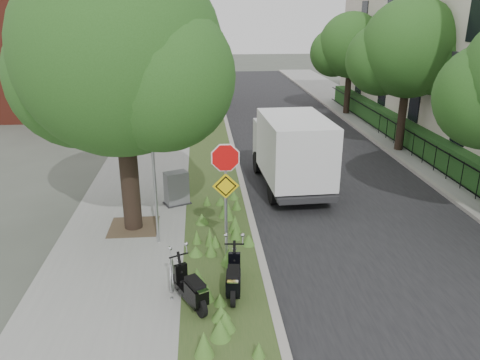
# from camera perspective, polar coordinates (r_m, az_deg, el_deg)

# --- Properties ---
(ground) EXTENTS (120.00, 120.00, 0.00)m
(ground) POSITION_cam_1_polar(r_m,az_deg,el_deg) (11.75, 5.50, -11.45)
(ground) COLOR #4C5147
(ground) RESTS_ON ground
(sidewalk_near) EXTENTS (3.50, 60.00, 0.12)m
(sidewalk_near) POSITION_cam_1_polar(r_m,az_deg,el_deg) (20.87, -11.02, 2.80)
(sidewalk_near) COLOR gray
(sidewalk_near) RESTS_ON ground
(verge) EXTENTS (2.00, 60.00, 0.12)m
(verge) POSITION_cam_1_polar(r_m,az_deg,el_deg) (20.75, -3.45, 3.04)
(verge) COLOR #324C20
(verge) RESTS_ON ground
(kerb_near) EXTENTS (0.20, 60.00, 0.13)m
(kerb_near) POSITION_cam_1_polar(r_m,az_deg,el_deg) (20.79, -0.69, 3.13)
(kerb_near) COLOR #9E9991
(kerb_near) RESTS_ON ground
(road) EXTENTS (7.00, 60.00, 0.01)m
(road) POSITION_cam_1_polar(r_m,az_deg,el_deg) (21.34, 8.74, 3.17)
(road) COLOR black
(road) RESTS_ON ground
(kerb_far) EXTENTS (0.20, 60.00, 0.13)m
(kerb_far) POSITION_cam_1_polar(r_m,az_deg,el_deg) (22.40, 17.51, 3.43)
(kerb_far) COLOR #9E9991
(kerb_far) RESTS_ON ground
(footpath_far) EXTENTS (3.20, 60.00, 0.12)m
(footpath_far) POSITION_cam_1_polar(r_m,az_deg,el_deg) (23.09, 21.42, 3.44)
(footpath_far) COLOR gray
(footpath_far) RESTS_ON ground
(street_tree_main) EXTENTS (6.21, 5.54, 7.66)m
(street_tree_main) POSITION_cam_1_polar(r_m,az_deg,el_deg) (12.94, -14.77, 13.57)
(street_tree_main) COLOR black
(street_tree_main) RESTS_ON ground
(bare_post) EXTENTS (0.08, 0.08, 4.00)m
(bare_post) POSITION_cam_1_polar(r_m,az_deg,el_deg) (12.37, -10.43, 0.84)
(bare_post) COLOR #A5A8AD
(bare_post) RESTS_ON ground
(bike_hoop) EXTENTS (0.06, 0.78, 0.77)m
(bike_hoop) POSITION_cam_1_polar(r_m,az_deg,el_deg) (10.84, -8.31, -11.44)
(bike_hoop) COLOR #A5A8AD
(bike_hoop) RESTS_ON ground
(sign_assembly) EXTENTS (0.94, 0.08, 3.22)m
(sign_assembly) POSITION_cam_1_polar(r_m,az_deg,el_deg) (11.10, -1.76, 0.05)
(sign_assembly) COLOR #A5A8AD
(sign_assembly) RESTS_ON ground
(fence_far) EXTENTS (0.04, 24.00, 1.00)m
(fence_far) POSITION_cam_1_polar(r_m,az_deg,el_deg) (22.51, 19.33, 4.91)
(fence_far) COLOR black
(fence_far) RESTS_ON ground
(hedge_far) EXTENTS (1.00, 24.00, 1.10)m
(hedge_far) POSITION_cam_1_polar(r_m,az_deg,el_deg) (22.81, 20.94, 4.90)
(hedge_far) COLOR #184519
(hedge_far) RESTS_ON footpath_far
(brick_building) EXTENTS (9.40, 10.40, 8.30)m
(brick_building) POSITION_cam_1_polar(r_m,az_deg,el_deg) (32.77, -18.94, 15.71)
(brick_building) COLOR maroon
(brick_building) RESTS_ON ground
(far_tree_b) EXTENTS (4.83, 4.31, 6.56)m
(far_tree_b) POSITION_cam_1_polar(r_m,az_deg,el_deg) (21.85, 19.76, 14.34)
(far_tree_b) COLOR black
(far_tree_b) RESTS_ON ground
(far_tree_c) EXTENTS (4.37, 3.89, 5.93)m
(far_tree_c) POSITION_cam_1_polar(r_m,az_deg,el_deg) (29.34, 13.24, 15.33)
(far_tree_c) COLOR black
(far_tree_c) RESTS_ON ground
(scooter_near) EXTENTS (0.81, 1.42, 0.73)m
(scooter_near) POSITION_cam_1_polar(r_m,az_deg,el_deg) (10.25, -5.78, -13.51)
(scooter_near) COLOR black
(scooter_near) RESTS_ON ground
(scooter_far) EXTENTS (0.42, 1.54, 0.73)m
(scooter_far) POSITION_cam_1_polar(r_m,az_deg,el_deg) (10.55, -0.78, -12.31)
(scooter_far) COLOR black
(scooter_far) RESTS_ON ground
(box_truck) EXTENTS (2.23, 5.18, 2.31)m
(box_truck) POSITION_cam_1_polar(r_m,az_deg,el_deg) (16.69, 6.29, 3.88)
(box_truck) COLOR #262628
(box_truck) RESTS_ON ground
(utility_cabinet) EXTENTS (0.97, 0.83, 1.09)m
(utility_cabinet) POSITION_cam_1_polar(r_m,az_deg,el_deg) (15.35, -7.75, -1.05)
(utility_cabinet) COLOR #262628
(utility_cabinet) RESTS_ON ground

